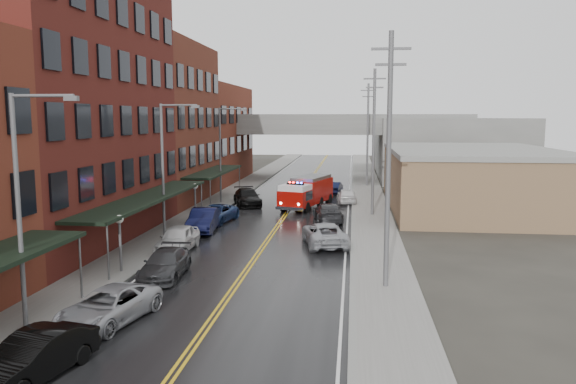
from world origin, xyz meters
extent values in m
cube|color=black|center=(0.00, 30.00, 0.01)|extent=(11.00, 160.00, 0.02)
cube|color=slate|center=(-7.30, 30.00, 0.07)|extent=(3.00, 160.00, 0.15)
cube|color=slate|center=(7.30, 30.00, 0.07)|extent=(3.00, 160.00, 0.15)
cube|color=gray|center=(-5.65, 30.00, 0.07)|extent=(0.30, 160.00, 0.15)
cube|color=gray|center=(5.65, 30.00, 0.07)|extent=(0.30, 160.00, 0.15)
cube|color=#521B15|center=(-13.30, 23.00, 9.00)|extent=(9.00, 20.00, 18.00)
cube|color=brown|center=(-13.30, 40.50, 7.50)|extent=(9.00, 15.00, 15.00)
cube|color=brown|center=(-13.30, 58.00, 6.00)|extent=(9.00, 20.00, 12.00)
cube|color=#906B4D|center=(16.00, 40.00, 2.50)|extent=(14.00, 22.00, 5.00)
cube|color=slate|center=(18.00, 70.00, 4.00)|extent=(18.00, 30.00, 8.00)
cylinder|color=slate|center=(-6.35, 11.60, 1.50)|extent=(0.10, 0.10, 3.00)
cube|color=black|center=(-7.50, 23.00, 3.00)|extent=(2.60, 18.00, 0.18)
cylinder|color=slate|center=(-6.35, 14.40, 1.50)|extent=(0.10, 0.10, 3.00)
cylinder|color=slate|center=(-6.35, 31.60, 1.50)|extent=(0.10, 0.10, 3.00)
cube|color=black|center=(-7.50, 40.50, 3.00)|extent=(2.60, 13.00, 0.18)
cylinder|color=slate|center=(-6.35, 34.40, 1.50)|extent=(0.10, 0.10, 3.00)
cylinder|color=slate|center=(-6.35, 46.60, 1.50)|extent=(0.10, 0.10, 3.00)
cylinder|color=#59595B|center=(-6.40, 16.00, 1.40)|extent=(0.14, 0.14, 2.80)
sphere|color=silver|center=(-6.40, 16.00, 2.90)|extent=(0.44, 0.44, 0.44)
cylinder|color=#59595B|center=(-6.40, 30.00, 1.40)|extent=(0.14, 0.14, 2.80)
sphere|color=silver|center=(-6.40, 30.00, 2.90)|extent=(0.44, 0.44, 0.44)
cylinder|color=#59595B|center=(-6.80, 8.00, 4.50)|extent=(0.18, 0.18, 9.00)
cylinder|color=#59595B|center=(-5.60, 8.00, 8.90)|extent=(2.40, 0.12, 0.12)
cube|color=#59595B|center=(-4.50, 8.00, 8.80)|extent=(0.50, 0.22, 0.18)
cylinder|color=#59595B|center=(-6.80, 24.00, 4.50)|extent=(0.18, 0.18, 9.00)
cylinder|color=#59595B|center=(-5.60, 24.00, 8.90)|extent=(2.40, 0.12, 0.12)
cube|color=#59595B|center=(-4.50, 24.00, 8.80)|extent=(0.50, 0.22, 0.18)
cylinder|color=#59595B|center=(-6.80, 40.00, 4.50)|extent=(0.18, 0.18, 9.00)
cylinder|color=#59595B|center=(-5.60, 40.00, 8.90)|extent=(2.40, 0.12, 0.12)
cube|color=#59595B|center=(-4.50, 40.00, 8.80)|extent=(0.50, 0.22, 0.18)
cylinder|color=#59595B|center=(7.20, 15.00, 6.00)|extent=(0.24, 0.24, 12.00)
cube|color=#59595B|center=(7.20, 15.00, 11.20)|extent=(1.80, 0.12, 0.12)
cube|color=#59595B|center=(7.20, 15.00, 10.50)|extent=(1.40, 0.12, 0.12)
cylinder|color=#59595B|center=(7.20, 35.00, 6.00)|extent=(0.24, 0.24, 12.00)
cube|color=#59595B|center=(7.20, 35.00, 11.20)|extent=(1.80, 0.12, 0.12)
cube|color=#59595B|center=(7.20, 35.00, 10.50)|extent=(1.40, 0.12, 0.12)
cylinder|color=#59595B|center=(7.20, 55.00, 6.00)|extent=(0.24, 0.24, 12.00)
cube|color=#59595B|center=(7.20, 55.00, 11.20)|extent=(1.80, 0.12, 0.12)
cube|color=#59595B|center=(7.20, 55.00, 10.50)|extent=(1.40, 0.12, 0.12)
cube|color=slate|center=(0.00, 62.00, 6.75)|extent=(40.00, 10.00, 1.50)
cube|color=slate|center=(-11.00, 62.00, 3.00)|extent=(1.60, 8.00, 6.00)
cube|color=slate|center=(11.00, 62.00, 3.00)|extent=(1.60, 8.00, 6.00)
cube|color=#920B06|center=(1.78, 39.68, 1.48)|extent=(3.83, 5.74, 2.01)
cube|color=#920B06|center=(0.68, 36.11, 1.20)|extent=(3.02, 3.08, 1.44)
cube|color=silver|center=(0.68, 36.11, 2.16)|extent=(2.85, 2.86, 0.48)
cube|color=black|center=(0.74, 36.29, 1.48)|extent=(2.76, 2.17, 0.77)
cube|color=slate|center=(1.78, 39.68, 2.63)|extent=(3.49, 5.30, 0.29)
cube|color=black|center=(0.68, 36.11, 2.47)|extent=(1.54, 0.71, 0.13)
sphere|color=#FF0C0C|center=(0.18, 36.26, 2.55)|extent=(0.19, 0.19, 0.19)
sphere|color=#1933FF|center=(1.19, 35.95, 2.55)|extent=(0.19, 0.19, 0.19)
cylinder|color=black|center=(-0.35, 36.32, 0.48)|extent=(1.01, 0.60, 0.96)
cylinder|color=black|center=(1.66, 35.71, 0.48)|extent=(1.01, 0.60, 0.96)
cylinder|color=black|center=(0.63, 39.53, 0.48)|extent=(1.01, 0.60, 0.96)
cylinder|color=black|center=(2.64, 38.91, 0.48)|extent=(1.01, 0.60, 0.96)
cylinder|color=black|center=(1.33, 41.82, 0.48)|extent=(1.01, 0.60, 0.96)
cylinder|color=black|center=(3.34, 41.20, 0.48)|extent=(1.01, 0.60, 0.96)
imported|color=black|center=(-4.20, 4.25, 0.74)|extent=(2.48, 4.70, 1.47)
imported|color=gray|center=(-3.99, 9.15, 0.69)|extent=(3.29, 5.33, 1.38)
imported|color=#2B2C2E|center=(-3.90, 15.70, 0.69)|extent=(2.17, 4.82, 1.37)
imported|color=beige|center=(-5.00, 21.20, 0.78)|extent=(1.85, 4.59, 1.56)
imported|color=black|center=(-5.00, 27.20, 0.83)|extent=(2.12, 5.13, 1.65)
imported|color=navy|center=(-5.00, 30.74, 0.68)|extent=(3.08, 5.22, 1.36)
imported|color=black|center=(-4.11, 39.20, 0.78)|extent=(3.77, 5.79, 1.56)
imported|color=#9B9DA2|center=(3.82, 23.80, 0.74)|extent=(3.52, 5.72, 1.48)
imported|color=#28282A|center=(3.67, 32.03, 0.73)|extent=(2.81, 5.28, 1.46)
imported|color=silver|center=(5.00, 41.80, 0.71)|extent=(2.02, 4.32, 1.43)
imported|color=black|center=(3.61, 47.99, 0.67)|extent=(1.81, 4.16, 1.33)
camera|label=1|loc=(5.58, -11.32, 8.13)|focal=35.00mm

